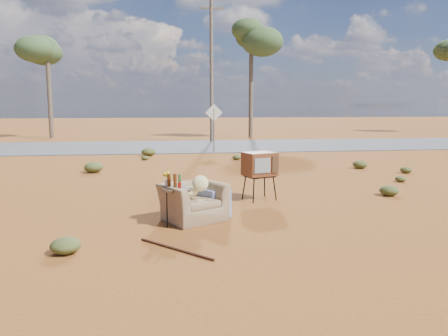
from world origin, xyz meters
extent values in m
plane|color=brown|center=(0.00, 0.00, 0.00)|extent=(140.00, 140.00, 0.00)
cube|color=#565659|center=(0.00, 15.00, 0.02)|extent=(140.00, 7.00, 0.04)
imported|color=olive|center=(-0.25, 0.19, 0.46)|extent=(1.26, 1.12, 0.93)
ellipsoid|color=#F5EB95|center=(-0.31, 0.21, 0.54)|extent=(0.34, 0.34, 0.20)
ellipsoid|color=#F5EB95|center=(-0.12, 0.06, 0.72)|extent=(0.30, 0.15, 0.30)
cube|color=navy|center=(0.14, 0.51, 0.27)|extent=(0.72, 0.82, 0.54)
cube|color=black|center=(1.36, 1.77, 0.54)|extent=(0.71, 0.63, 0.03)
cylinder|color=black|center=(1.17, 1.48, 0.27)|extent=(0.04, 0.04, 0.54)
cylinder|color=black|center=(1.68, 1.66, 0.27)|extent=(0.04, 0.04, 0.54)
cylinder|color=black|center=(1.03, 1.88, 0.27)|extent=(0.04, 0.04, 0.54)
cylinder|color=black|center=(1.55, 2.06, 0.27)|extent=(0.04, 0.04, 0.54)
cube|color=brown|center=(1.36, 1.77, 0.82)|extent=(0.81, 0.71, 0.52)
cube|color=gray|center=(1.36, 1.48, 0.82)|extent=(0.39, 0.15, 0.33)
cube|color=#472D19|center=(1.67, 1.59, 0.82)|extent=(0.15, 0.07, 0.37)
cube|color=#382414|center=(-0.56, -0.03, 0.64)|extent=(0.51, 0.51, 0.04)
cylinder|color=black|center=(-0.73, -0.23, 0.32)|extent=(0.02, 0.02, 0.64)
cylinder|color=black|center=(-0.36, -0.19, 0.32)|extent=(0.02, 0.02, 0.64)
cylinder|color=black|center=(-0.77, 0.13, 0.32)|extent=(0.02, 0.02, 0.64)
cylinder|color=black|center=(-0.40, 0.17, 0.32)|extent=(0.02, 0.02, 0.64)
cylinder|color=#48200C|center=(-0.68, 0.00, 0.78)|extent=(0.06, 0.06, 0.24)
cylinder|color=#48200C|center=(-0.57, -0.11, 0.79)|extent=(0.06, 0.06, 0.26)
cylinder|color=#2D622A|center=(-0.48, 0.07, 0.77)|extent=(0.05, 0.05, 0.22)
cylinder|color=#B4150E|center=(-0.50, -0.12, 0.72)|extent=(0.06, 0.06, 0.12)
cylinder|color=silver|center=(-0.72, 0.09, 0.72)|extent=(0.07, 0.07, 0.13)
ellipsoid|color=yellow|center=(-0.72, 0.09, 0.88)|extent=(0.15, 0.15, 0.11)
cylinder|color=#472013|center=(-0.62, -1.47, 0.02)|extent=(1.05, 1.11, 0.04)
cylinder|color=brown|center=(1.50, 12.00, 1.00)|extent=(0.06, 0.06, 2.00)
cube|color=silver|center=(1.50, 12.00, 1.80)|extent=(0.78, 0.04, 0.78)
cylinder|color=brown|center=(-8.00, 22.00, 3.00)|extent=(0.28, 0.28, 6.00)
ellipsoid|color=#3F5B2F|center=(-8.00, 22.00, 5.50)|extent=(3.20, 3.20, 2.20)
cylinder|color=brown|center=(5.00, 21.00, 3.50)|extent=(0.28, 0.28, 7.00)
ellipsoid|color=#3F5B2F|center=(5.00, 21.00, 6.50)|extent=(3.20, 3.20, 2.20)
cylinder|color=brown|center=(2.00, 17.50, 4.00)|extent=(0.20, 0.20, 8.00)
cube|color=brown|center=(2.00, 17.50, 7.50)|extent=(1.40, 0.10, 0.10)
ellipsoid|color=#505726|center=(4.50, 1.80, 0.12)|extent=(0.44, 0.44, 0.24)
ellipsoid|color=#505726|center=(-3.00, 6.50, 0.17)|extent=(0.60, 0.60, 0.33)
ellipsoid|color=#505726|center=(6.80, 5.00, 0.10)|extent=(0.36, 0.36, 0.20)
ellipsoid|color=#505726|center=(3.20, 8.00, 0.11)|extent=(0.40, 0.40, 0.22)
ellipsoid|color=#505726|center=(-1.50, 9.50, 0.08)|extent=(0.30, 0.30, 0.17)
camera|label=1|loc=(-0.75, -7.70, 2.11)|focal=35.00mm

